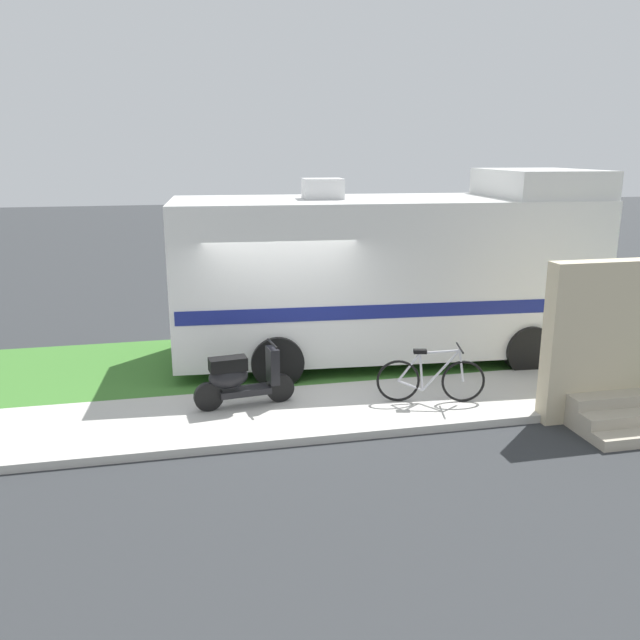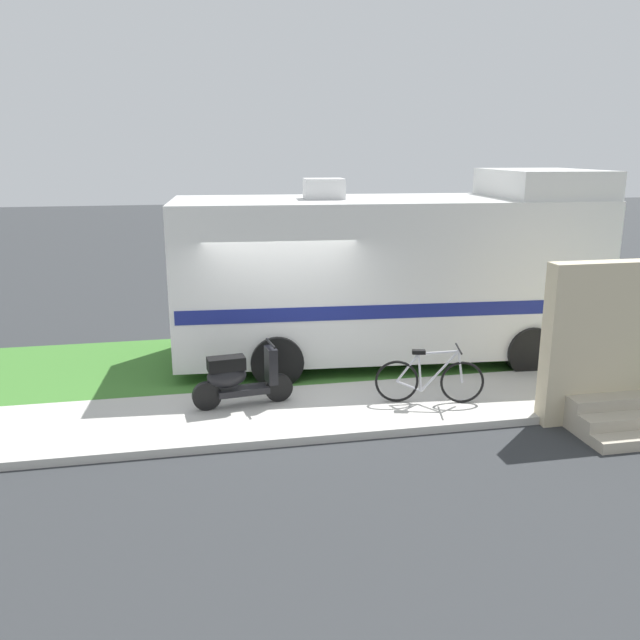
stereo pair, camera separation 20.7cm
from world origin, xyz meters
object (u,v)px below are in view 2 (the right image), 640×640
Objects in this scene: motorhome_rv at (391,273)px; bottle_green at (563,388)px; pickup_truck_near at (398,264)px; scooter at (239,377)px; bicycle at (429,379)px.

motorhome_rv is 30.60× the size of bottle_green.
pickup_truck_near is at bearing 70.28° from motorhome_rv.
bottle_green is (5.13, -0.53, -0.35)m from scooter.
bottle_green is at bearing -87.04° from pickup_truck_near.
pickup_truck_near reaches higher than scooter.
scooter is 0.95× the size of bicycle.
scooter is 5.17m from bottle_green.
pickup_truck_near reaches higher than bicycle.
bicycle reaches higher than bottle_green.
motorhome_rv is at bearing -109.72° from pickup_truck_near.
scooter is 0.27× the size of pickup_truck_near.
bicycle is (-0.15, -2.57, -1.20)m from motorhome_rv.
bicycle is at bearing -104.21° from pickup_truck_near.
bottle_green is (2.10, -2.66, -1.47)m from motorhome_rv.
motorhome_rv is 2.84m from bicycle.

